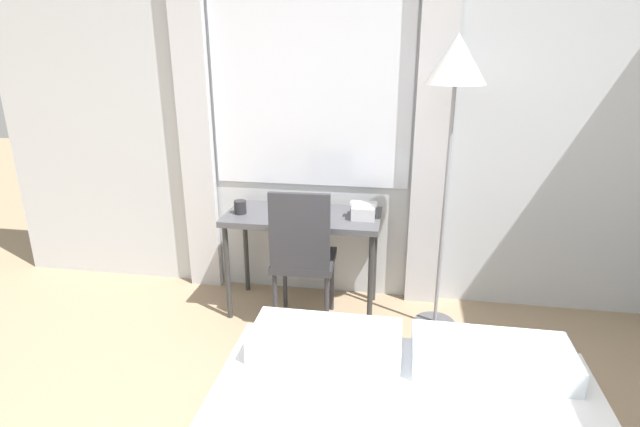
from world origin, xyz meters
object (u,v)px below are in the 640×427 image
at_px(desk_chair, 302,252).
at_px(mug, 240,207).
at_px(telephone, 364,211).
at_px(desk, 303,224).
at_px(book, 297,211).
at_px(standing_lamp, 455,81).

xyz_separation_m(desk_chair, mug, (-0.47, 0.18, 0.23)).
distance_m(telephone, mug, 0.84).
height_order(desk, book, book).
distance_m(telephone, book, 0.46).
height_order(book, mug, mug).
bearing_deg(standing_lamp, mug, 178.73).
distance_m(desk, telephone, 0.43).
bearing_deg(desk, book, 159.74).
bearing_deg(telephone, desk_chair, -148.28).
bearing_deg(desk_chair, book, 106.54).
xyz_separation_m(desk, mug, (-0.42, -0.06, 0.12)).
bearing_deg(standing_lamp, desk_chair, -170.44).
distance_m(desk, standing_lamp, 1.34).
height_order(telephone, mug, telephone).
xyz_separation_m(telephone, mug, (-0.84, -0.05, -0.00)).
xyz_separation_m(standing_lamp, book, (-0.97, 0.10, -0.88)).
height_order(desk_chair, book, desk_chair).
relative_size(standing_lamp, mug, 20.63).
relative_size(desk, book, 3.81).
distance_m(desk_chair, standing_lamp, 1.40).
bearing_deg(telephone, book, 177.30).
relative_size(desk, telephone, 5.94).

